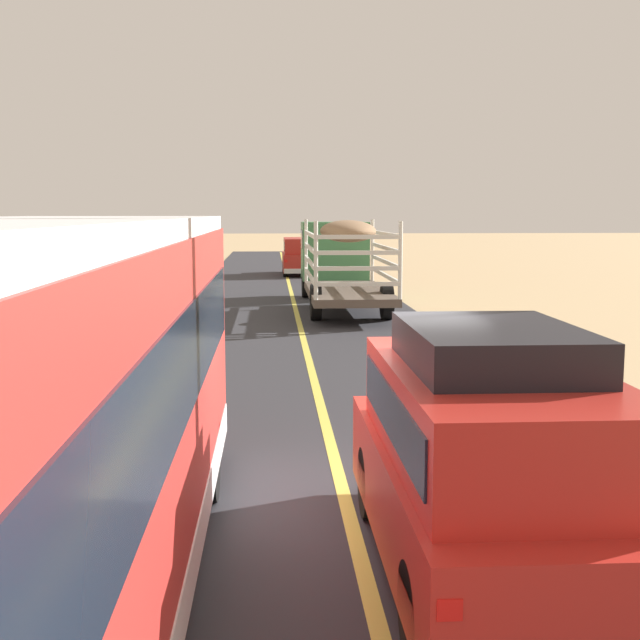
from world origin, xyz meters
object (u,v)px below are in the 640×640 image
suv_near (488,455)px  car_far (301,254)px  bus (7,431)px  livestock_truck (339,254)px

suv_near → car_far: suv_near is taller
suv_near → bus: bearing=-163.4°
livestock_truck → bus: bus is taller
bus → car_far: 37.01m
suv_near → livestock_truck: bearing=88.6°
car_far → livestock_truck: bearing=-86.4°
suv_near → car_far: size_ratio=1.00×
suv_near → livestock_truck: 22.10m
bus → livestock_truck: bearing=79.5°
suv_near → bus: (-3.77, -1.13, 0.60)m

